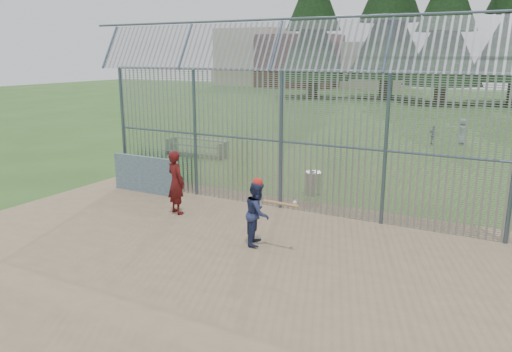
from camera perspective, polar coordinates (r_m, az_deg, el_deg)
The scene contains 12 objects.
ground at distance 11.93m, azimuth -4.64°, elevation -8.10°, with size 120.00×120.00×0.00m, color #2D511E.
dirt_infield at distance 11.54m, azimuth -6.01°, elevation -8.85°, with size 14.00×10.00×0.02m, color #756047.
dugout_wall at distance 16.63m, azimuth -12.55°, elevation 0.17°, with size 2.50×0.12×1.20m, color #38566B.
batter at distance 11.80m, azimuth 0.19°, elevation -4.26°, with size 0.74×0.58×1.52m, color navy.
onlooker at distance 14.20m, azimuth -9.13°, elevation -0.72°, with size 0.66×0.43×1.80m, color maroon.
bg_kid_standing at distance 27.09m, azimuth 22.56°, elevation 4.72°, with size 0.65×0.43×1.34m, color gray.
bg_kid_seated at distance 26.41m, azimuth 19.64°, elevation 4.38°, with size 0.58×0.24×0.99m, color slate.
batting_gear at distance 11.51m, azimuth 0.89°, elevation -1.39°, with size 1.25×0.33×0.53m.
trash_can at distance 16.22m, azimuth 6.47°, elevation -0.79°, with size 0.56×0.56×0.82m.
bleacher at distance 22.44m, azimuth -6.82°, elevation 3.33°, with size 3.00×0.95×0.72m.
backstop_fence at distance 13.54m, azimuth 9.70°, elevation 4.76°, with size 20.09×0.81×5.30m.
distant_buildings at distance 71.97m, azimuth 4.62°, elevation 13.04°, with size 26.50×10.50×8.00m.
Camera 1 is at (6.11, -9.24, 4.43)m, focal length 35.00 mm.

